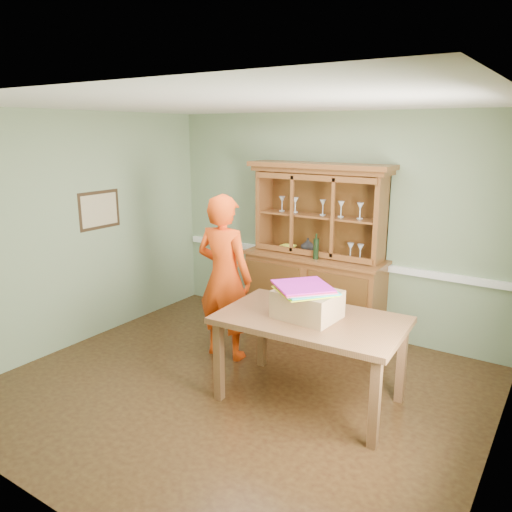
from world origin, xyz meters
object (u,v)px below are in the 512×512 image
Objects in this scene: china_hutch at (315,274)px; cardboard_box at (307,304)px; dining_table at (311,327)px; person at (224,277)px.

china_hutch is 3.89× the size of cardboard_box.
dining_table is 0.94× the size of person.
china_hutch reaches higher than person.
person is at bearing -112.63° from china_hutch.
cardboard_box is at bearing 160.23° from person.
dining_table is 1.31m from person.
person is (-0.50, -1.20, 0.18)m from china_hutch.
person reaches higher than cardboard_box.
china_hutch reaches higher than dining_table.
cardboard_box is (-0.03, -0.02, 0.22)m from dining_table.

